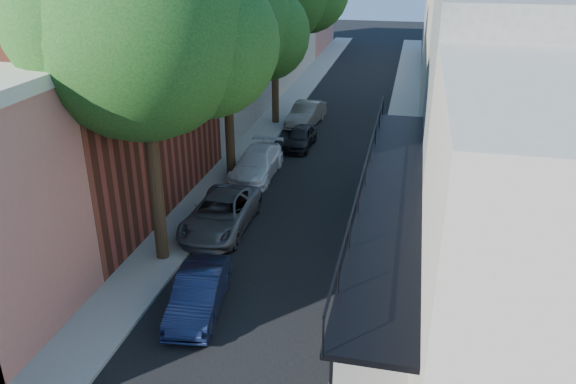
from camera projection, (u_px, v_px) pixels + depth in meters
The scene contains 12 objects.
road_surface at pixel (342, 114), 37.29m from camera, with size 6.00×64.00×0.01m, color black.
sidewalk_left at pixel (283, 110), 38.07m from camera, with size 2.00×64.00×0.12m, color gray.
sidewalk_right at pixel (403, 117), 36.47m from camera, with size 2.00×64.00×0.12m, color gray.
buildings_left at pixel (198, 36), 36.04m from camera, with size 10.10×59.10×12.00m.
buildings_right at pixel (494, 54), 33.24m from camera, with size 9.80×55.00×10.00m.
oak_near at pixel (157, 34), 17.16m from camera, with size 7.48×6.80×11.42m.
oak_mid at pixel (235, 27), 24.61m from camera, with size 6.60×6.00×10.20m.
parked_car_b at pixel (199, 293), 17.15m from camera, with size 1.34×3.84×1.26m, color #121A38.
parked_car_c at pixel (221, 214), 22.08m from camera, with size 2.27×4.92×1.37m, color #55565C.
parked_car_d at pixel (257, 163), 27.11m from camera, with size 1.89×4.65×1.35m, color white.
parked_car_e at pixel (300, 137), 31.03m from camera, with size 1.40×3.48×1.19m, color black.
parked_car_f at pixel (306, 114), 34.86m from camera, with size 1.47×4.22×1.39m, color slate.
Camera 1 is at (4.42, -6.08, 10.44)m, focal length 35.00 mm.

